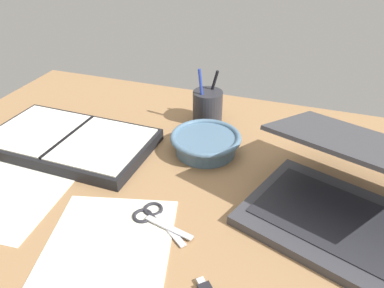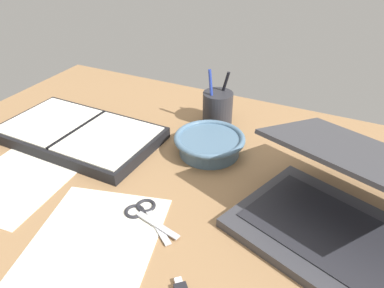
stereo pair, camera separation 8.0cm
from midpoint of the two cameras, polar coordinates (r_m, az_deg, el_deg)
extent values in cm
cube|color=#936D47|center=(77.48, -3.67, -8.64)|extent=(140.00, 100.00, 2.00)
cube|color=#38383D|center=(73.24, 18.42, -11.57)|extent=(38.77, 33.57, 1.80)
cube|color=#232328|center=(72.56, 18.56, -10.98)|extent=(32.82, 25.93, 0.24)
cube|color=#38383D|center=(72.88, 22.77, -0.39)|extent=(38.55, 32.96, 7.15)
cube|color=navy|center=(72.56, 22.63, -0.63)|extent=(35.27, 29.78, 6.05)
cylinder|color=slate|center=(88.80, -0.48, -0.17)|extent=(14.29, 14.29, 4.06)
torus|color=slate|center=(87.73, -0.48, 0.95)|extent=(16.82, 16.82, 1.35)
cylinder|color=#28282D|center=(100.89, 0.12, 5.61)|extent=(7.98, 7.98, 8.77)
cylinder|color=black|center=(101.25, 0.68, 7.77)|extent=(4.04, 1.21, 13.12)
cylinder|color=#233899|center=(97.86, -0.82, 7.23)|extent=(2.79, 1.83, 14.47)
cube|color=black|center=(97.22, -20.39, 0.28)|extent=(40.38, 23.71, 2.80)
cube|color=silver|center=(102.65, -24.73, 2.01)|extent=(19.04, 21.14, 0.30)
cube|color=silver|center=(90.88, -15.86, -0.02)|extent=(19.04, 21.14, 0.30)
cube|color=black|center=(96.39, -20.58, 1.14)|extent=(1.30, 20.71, 0.30)
cube|color=#B7B7BC|center=(69.81, -6.80, -12.68)|extent=(10.02, 3.47, 0.30)
cube|color=#B7B7BC|center=(70.03, -6.79, -12.85)|extent=(8.69, 7.02, 0.30)
torus|color=#232328|center=(73.21, -10.71, -10.84)|extent=(3.90, 3.90, 0.70)
torus|color=#232328|center=(74.25, -9.07, -9.91)|extent=(3.90, 3.90, 0.70)
cube|color=silver|center=(68.51, -16.52, -15.89)|extent=(28.11, 32.90, 0.16)
cube|color=silver|center=(87.97, -27.76, -6.39)|extent=(22.74, 28.41, 0.16)
cube|color=silver|center=(61.90, -2.54, -20.38)|extent=(1.70, 1.70, 0.60)
camera|label=1|loc=(0.04, -92.86, -1.81)|focal=35.00mm
camera|label=2|loc=(0.04, 87.14, 1.81)|focal=35.00mm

